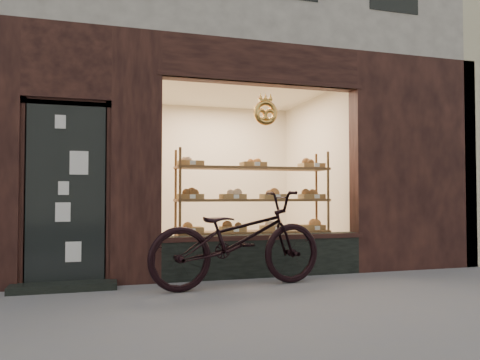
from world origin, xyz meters
name	(u,v)px	position (x,y,z in m)	size (l,w,h in m)	color
ground	(295,320)	(0.00, 0.00, 0.00)	(90.00, 90.00, 0.00)	slate
display_shelf	(253,211)	(0.45, 2.55, 0.84)	(2.20, 0.45, 1.70)	brown
bicycle	(238,239)	(-0.07, 1.52, 0.56)	(0.74, 2.13, 1.12)	black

